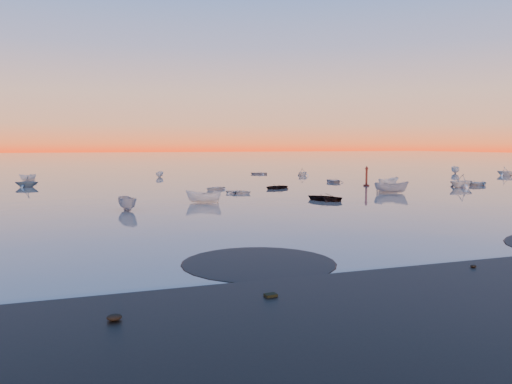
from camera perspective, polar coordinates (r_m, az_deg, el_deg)
name	(u,v)px	position (r m, az deg, el deg)	size (l,w,h in m)	color
ground	(169,170)	(126.37, -9.87, 2.47)	(600.00, 600.00, 0.00)	#6D645B
mud_lobes	(449,253)	(31.72, 21.20, -6.55)	(140.00, 6.00, 0.07)	black
moored_fleet	(217,184)	(80.43, -4.47, 0.87)	(124.00, 58.00, 1.20)	silver
boat_near_center	(388,187)	(78.44, 14.87, 0.59)	(4.13, 1.75, 1.43)	silver
channel_marker	(366,178)	(79.13, 12.51, 1.61)	(0.91, 0.91, 3.23)	#45140E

